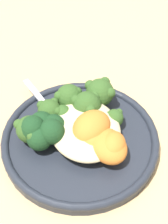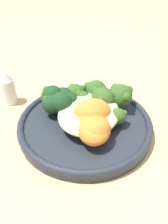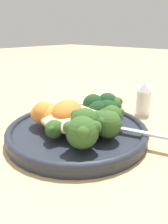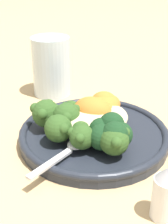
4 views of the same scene
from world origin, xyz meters
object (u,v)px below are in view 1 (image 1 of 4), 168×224
at_px(sweet_potato_chunk_2, 90,133).
at_px(plate, 80,141).
at_px(broccoli_stalk_0, 106,127).
at_px(broccoli_stalk_6, 40,132).
at_px(broccoli_stalk_1, 99,98).
at_px(broccoli_stalk_2, 88,110).
at_px(kale_tuft, 44,130).
at_px(sweet_potato_chunk_0, 113,146).
at_px(quinoa_mound, 85,129).
at_px(spoon, 51,111).
at_px(broccoli_stalk_5, 55,115).
at_px(sweet_potato_chunk_3, 108,146).
at_px(sweet_potato_chunk_1, 93,128).
at_px(broccoli_stalk_4, 70,121).
at_px(broccoli_stalk_3, 73,104).

bearing_deg(sweet_potato_chunk_2, plate, 42.39).
xyz_separation_m(broccoli_stalk_0, broccoli_stalk_6, (0.02, 0.10, 0.01)).
bearing_deg(broccoli_stalk_1, broccoli_stalk_6, 134.93).
xyz_separation_m(broccoli_stalk_2, kale_tuft, (-0.02, 0.07, 0.00)).
bearing_deg(broccoli_stalk_6, sweet_potato_chunk_0, 173.87).
distance_m(quinoa_mound, spoon, 0.07).
distance_m(broccoli_stalk_5, sweet_potato_chunk_3, 0.10).
bearing_deg(sweet_potato_chunk_3, sweet_potato_chunk_1, 18.94).
distance_m(broccoli_stalk_4, spoon, 0.04).
height_order(quinoa_mound, broccoli_stalk_4, same).
relative_size(broccoli_stalk_0, broccoli_stalk_3, 0.70).
xyz_separation_m(sweet_potato_chunk_3, kale_tuft, (0.05, 0.08, 0.00)).
bearing_deg(broccoli_stalk_2, sweet_potato_chunk_0, -160.06).
distance_m(broccoli_stalk_5, sweet_potato_chunk_1, 0.06).
bearing_deg(sweet_potato_chunk_0, sweet_potato_chunk_2, 35.66).
relative_size(quinoa_mound, broccoli_stalk_5, 1.17).
height_order(broccoli_stalk_4, broccoli_stalk_6, broccoli_stalk_6).
bearing_deg(broccoli_stalk_1, broccoli_stalk_2, 153.09).
xyz_separation_m(quinoa_mound, sweet_potato_chunk_1, (-0.01, -0.01, 0.01)).
distance_m(sweet_potato_chunk_0, sweet_potato_chunk_2, 0.04).
height_order(sweet_potato_chunk_1, spoon, sweet_potato_chunk_1).
distance_m(broccoli_stalk_3, kale_tuft, 0.07).
xyz_separation_m(broccoli_stalk_0, broccoli_stalk_2, (0.03, 0.02, 0.01)).
relative_size(broccoli_stalk_2, broccoli_stalk_5, 0.95).
bearing_deg(sweet_potato_chunk_1, plate, 68.42).
height_order(quinoa_mound, broccoli_stalk_3, broccoli_stalk_3).
bearing_deg(broccoli_stalk_4, sweet_potato_chunk_2, -175.78).
bearing_deg(kale_tuft, broccoli_stalk_0, -97.97).
height_order(plate, broccoli_stalk_3, broccoli_stalk_3).
height_order(broccoli_stalk_4, spoon, broccoli_stalk_4).
bearing_deg(sweet_potato_chunk_0, kale_tuft, 57.50).
bearing_deg(broccoli_stalk_0, broccoli_stalk_3, 90.96).
xyz_separation_m(plate, spoon, (0.06, 0.03, 0.01)).
bearing_deg(broccoli_stalk_1, broccoli_stalk_5, 123.66).
distance_m(sweet_potato_chunk_2, kale_tuft, 0.07).
height_order(broccoli_stalk_3, sweet_potato_chunk_1, sweet_potato_chunk_1).
bearing_deg(broccoli_stalk_6, broccoli_stalk_3, -121.57).
height_order(broccoli_stalk_6, spoon, broccoli_stalk_6).
distance_m(quinoa_mound, sweet_potato_chunk_3, 0.05).
bearing_deg(sweet_potato_chunk_2, broccoli_stalk_5, 37.88).
distance_m(quinoa_mound, kale_tuft, 0.06).
relative_size(quinoa_mound, sweet_potato_chunk_0, 2.69).
bearing_deg(kale_tuft, broccoli_stalk_1, -68.21).
xyz_separation_m(broccoli_stalk_3, sweet_potato_chunk_2, (-0.06, -0.01, 0.00)).
distance_m(broccoli_stalk_4, sweet_potato_chunk_2, 0.04).
height_order(broccoli_stalk_3, sweet_potato_chunk_0, broccoli_stalk_3).
bearing_deg(plate, broccoli_stalk_0, -93.81).
height_order(sweet_potato_chunk_0, sweet_potato_chunk_3, sweet_potato_chunk_0).
bearing_deg(broccoli_stalk_1, broccoli_stalk_4, 141.03).
bearing_deg(quinoa_mound, broccoli_stalk_2, -24.55).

